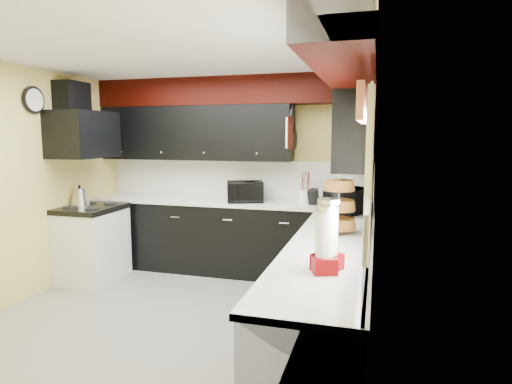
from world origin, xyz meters
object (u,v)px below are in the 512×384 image
(utensil_crock, at_px, (305,197))
(knife_block, at_px, (313,197))
(toaster_oven, at_px, (245,192))
(microwave, at_px, (348,201))
(kettle, at_px, (80,197))

(utensil_crock, distance_m, knife_block, 0.14)
(toaster_oven, bearing_deg, knife_block, -20.10)
(knife_block, bearing_deg, microwave, -27.09)
(microwave, height_order, utensil_crock, microwave)
(utensil_crock, height_order, knife_block, knife_block)
(toaster_oven, relative_size, utensil_crock, 2.68)
(toaster_oven, xyz_separation_m, microwave, (1.30, -0.45, 0.01))
(microwave, distance_m, utensil_crock, 0.77)
(knife_block, distance_m, kettle, 2.85)
(kettle, bearing_deg, knife_block, 14.11)
(toaster_oven, bearing_deg, microwave, -39.92)
(toaster_oven, height_order, knife_block, toaster_oven)
(toaster_oven, bearing_deg, kettle, 179.11)
(microwave, relative_size, knife_block, 2.61)
(toaster_oven, distance_m, utensil_crock, 0.75)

